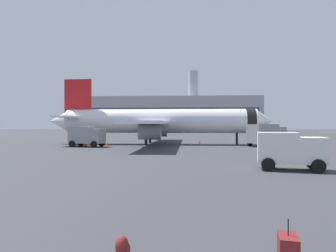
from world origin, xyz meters
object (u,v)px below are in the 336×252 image
at_px(airplane_at_gate, 159,121).
at_px(safety_cone_near, 107,144).
at_px(safety_cone_mid, 89,143).
at_px(cargo_van, 290,149).
at_px(fuel_truck, 266,134).
at_px(traveller_backpack, 123,246).
at_px(safety_cone_far, 199,142).
at_px(rolling_suitcase, 288,252).
at_px(service_truck, 87,135).

distance_m(airplane_at_gate, safety_cone_near, 8.90).
height_order(safety_cone_near, safety_cone_mid, safety_cone_mid).
relative_size(airplane_at_gate, cargo_van, 7.56).
bearing_deg(safety_cone_mid, fuel_truck, 1.06).
distance_m(safety_cone_near, traveller_backpack, 39.03).
distance_m(safety_cone_far, rolling_suitcase, 44.06).
xyz_separation_m(cargo_van, rolling_suitcase, (-4.97, -14.70, -1.06)).
bearing_deg(fuel_truck, safety_cone_near, 179.71).
relative_size(safety_cone_far, traveller_backpack, 1.25).
bearing_deg(cargo_van, airplane_at_gate, 113.07).
xyz_separation_m(service_truck, safety_cone_near, (2.26, 2.65, -1.31)).
bearing_deg(safety_cone_mid, traveller_backpack, -70.89).
distance_m(safety_cone_mid, safety_cone_far, 17.80).
distance_m(fuel_truck, rolling_suitcase, 39.20).
xyz_separation_m(airplane_at_gate, rolling_suitcase, (6.45, -41.51, -3.27)).
relative_size(airplane_at_gate, safety_cone_near, 58.98).
relative_size(cargo_van, safety_cone_mid, 6.74).
bearing_deg(safety_cone_far, service_truck, -152.15).
xyz_separation_m(safety_cone_mid, traveller_backpack, (12.84, -37.06, -0.11)).
height_order(fuel_truck, cargo_van, fuel_truck).
xyz_separation_m(safety_cone_mid, rolling_suitcase, (16.56, -37.53, 0.05)).
relative_size(service_truck, traveller_backpack, 10.71).
xyz_separation_m(cargo_van, safety_cone_mid, (-21.53, 22.83, -1.11)).
bearing_deg(safety_cone_far, airplane_at_gate, -158.48).
distance_m(service_truck, safety_cone_far, 18.41).
bearing_deg(cargo_van, rolling_suitcase, -108.67).
distance_m(service_truck, safety_cone_mid, 2.43).
height_order(service_truck, fuel_truck, fuel_truck).
height_order(airplane_at_gate, safety_cone_far, airplane_at_gate).
distance_m(fuel_truck, cargo_van, 23.74).
bearing_deg(safety_cone_mid, rolling_suitcase, -66.19).
height_order(cargo_van, safety_cone_near, cargo_van).
xyz_separation_m(service_truck, safety_cone_far, (16.23, 8.58, -1.31)).
xyz_separation_m(airplane_at_gate, traveller_backpack, (2.73, -41.04, -3.42)).
distance_m(airplane_at_gate, traveller_backpack, 41.28).
bearing_deg(fuel_truck, airplane_at_gate, 167.59).
bearing_deg(service_truck, fuel_truck, 5.63).
distance_m(safety_cone_mid, traveller_backpack, 39.22).
xyz_separation_m(cargo_van, safety_cone_far, (-4.97, 29.36, -1.15)).
distance_m(cargo_van, safety_cone_near, 30.15).
xyz_separation_m(service_truck, safety_cone_mid, (-0.33, 2.05, -1.26)).
bearing_deg(cargo_van, safety_cone_far, 99.60).
distance_m(airplane_at_gate, rolling_suitcase, 42.14).
relative_size(service_truck, rolling_suitcase, 4.67).
bearing_deg(safety_cone_mid, cargo_van, -46.68).
height_order(cargo_van, safety_cone_far, cargo_van).
distance_m(safety_cone_far, traveller_backpack, 43.75).
xyz_separation_m(fuel_truck, traveller_backpack, (-13.17, -37.54, -1.54)).
xyz_separation_m(airplane_at_gate, service_truck, (-9.78, -6.03, -2.05)).
relative_size(fuel_truck, safety_cone_far, 10.41).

